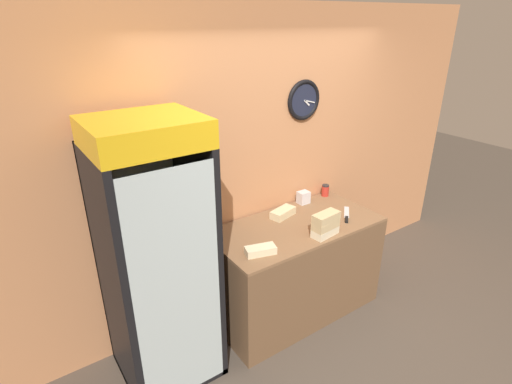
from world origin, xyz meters
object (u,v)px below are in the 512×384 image
Objects in this scene: sandwich_flat_left at (283,213)px; condiment_jar at (325,190)px; sandwich_stack_bottom at (325,232)px; chefs_knife at (347,216)px; sandwich_flat_right at (261,250)px; sandwich_stack_middle at (326,224)px; napkin_dispenser at (303,197)px; sandwich_stack_top at (326,217)px; beverage_cooler at (154,245)px.

condiment_jar reaches higher than sandwich_flat_left.
condiment_jar is (0.56, 0.59, 0.02)m from sandwich_stack_bottom.
sandwich_flat_right is at bearing -177.07° from chefs_knife.
sandwich_flat_right is (-0.60, 0.08, -0.07)m from sandwich_stack_middle.
napkin_dispenser reaches higher than sandwich_stack_bottom.
sandwich_flat_right is at bearing 172.92° from sandwich_stack_middle.
sandwich_stack_top reaches higher than napkin_dispenser.
sandwich_stack_bottom reaches higher than sandwich_flat_right.
sandwich_stack_middle reaches higher than sandwich_flat_left.
napkin_dispenser is at bearing 65.53° from sandwich_stack_middle.
beverage_cooler is 1.75m from chefs_knife.
sandwich_flat_left is 0.35m from napkin_dispenser.
condiment_jar is (0.63, 0.12, 0.02)m from sandwich_flat_left.
sandwich_stack_bottom is 1.01× the size of sandwich_stack_top.
sandwich_stack_top reaches higher than condiment_jar.
sandwich_stack_middle is 0.61m from sandwich_flat_right.
sandwich_stack_top reaches higher than sandwich_stack_bottom.
sandwich_flat_right is 0.95× the size of chefs_knife.
sandwich_stack_middle is at bearing -14.61° from beverage_cooler.
chefs_knife is 0.49m from condiment_jar.
beverage_cooler is at bearing -174.57° from sandwich_flat_left.
beverage_cooler is 7.53× the size of sandwich_flat_left.
sandwich_stack_middle is 2.10× the size of napkin_dispenser.
sandwich_stack_middle is at bearing 0.00° from sandwich_stack_top.
sandwich_stack_bottom is at bearing -162.16° from chefs_knife.
chefs_knife is (1.73, -0.22, -0.18)m from beverage_cooler.
sandwich_flat_right is (0.73, -0.27, -0.16)m from beverage_cooler.
chefs_knife is 2.23× the size of napkin_dispenser.
sandwich_stack_top reaches higher than chefs_knife.
sandwich_stack_top is 2.08× the size of napkin_dispenser.
napkin_dispenser is at bearing 8.19° from beverage_cooler.
sandwich_stack_top is 0.93× the size of sandwich_flat_left.
sandwich_stack_bottom is 0.07m from sandwich_stack_middle.
napkin_dispenser reaches higher than condiment_jar.
beverage_cooler is 8.01× the size of sandwich_stack_bottom.
chefs_knife is at bearing 2.93° from sandwich_flat_right.
condiment_jar is at bearing 46.25° from sandwich_stack_middle.
sandwich_stack_middle is (0.00, 0.00, 0.07)m from sandwich_stack_bottom.
sandwich_stack_middle is 0.94× the size of sandwich_flat_left.
sandwich_flat_left is at bearing 98.58° from sandwich_stack_bottom.
beverage_cooler is at bearing 165.39° from sandwich_stack_bottom.
sandwich_flat_right is 1.27m from condiment_jar.
sandwich_stack_middle reaches higher than condiment_jar.
sandwich_flat_right is at bearing -20.45° from beverage_cooler.
beverage_cooler reaches higher than sandwich_stack_middle.
sandwich_stack_bottom is (1.34, -0.35, -0.16)m from beverage_cooler.
beverage_cooler is at bearing -172.84° from condiment_jar.
condiment_jar is (0.56, 0.59, -0.11)m from sandwich_stack_top.
chefs_knife is at bearing -36.60° from sandwich_flat_left.
napkin_dispenser is (0.33, 0.11, 0.02)m from sandwich_flat_left.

